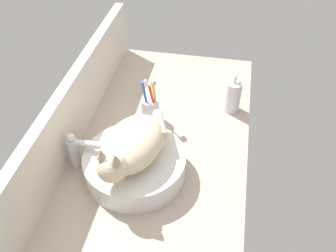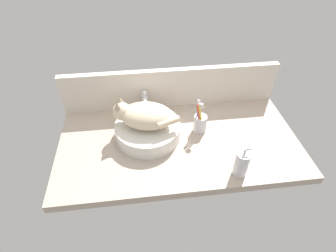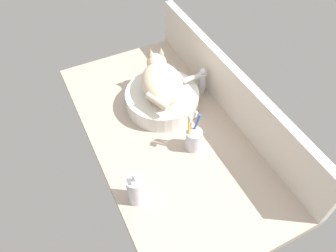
{
  "view_description": "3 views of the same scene",
  "coord_description": "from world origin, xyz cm",
  "px_view_note": "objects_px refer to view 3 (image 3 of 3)",
  "views": [
    {
      "loc": [
        -90.94,
        -20.59,
        92.36
      ],
      "look_at": [
        0.48,
        -3.36,
        7.92
      ],
      "focal_mm": 40.0,
      "sensor_mm": 36.0,
      "label": 1
    },
    {
      "loc": [
        -16.62,
        -90.96,
        92.31
      ],
      "look_at": [
        -5.4,
        0.14,
        9.44
      ],
      "focal_mm": 28.0,
      "sensor_mm": 36.0,
      "label": 2
    },
    {
      "loc": [
        78.27,
        -38.94,
        105.46
      ],
      "look_at": [
        3.68,
        -2.03,
        8.41
      ],
      "focal_mm": 35.0,
      "sensor_mm": 36.0,
      "label": 3
    }
  ],
  "objects_px": {
    "cat": "(161,81)",
    "toothbrush_cup": "(193,139)",
    "soap_dispenser": "(136,190)",
    "sink_basin": "(162,99)",
    "faucet": "(200,80)"
  },
  "relations": [
    {
      "from": "sink_basin",
      "to": "faucet",
      "type": "distance_m",
      "value": 0.19
    },
    {
      "from": "toothbrush_cup",
      "to": "cat",
      "type": "bearing_deg",
      "value": -178.8
    },
    {
      "from": "faucet",
      "to": "toothbrush_cup",
      "type": "distance_m",
      "value": 0.32
    },
    {
      "from": "cat",
      "to": "toothbrush_cup",
      "type": "distance_m",
      "value": 0.29
    },
    {
      "from": "soap_dispenser",
      "to": "toothbrush_cup",
      "type": "height_order",
      "value": "toothbrush_cup"
    },
    {
      "from": "sink_basin",
      "to": "toothbrush_cup",
      "type": "bearing_deg",
      "value": 1.81
    },
    {
      "from": "cat",
      "to": "toothbrush_cup",
      "type": "relative_size",
      "value": 1.66
    },
    {
      "from": "cat",
      "to": "soap_dispenser",
      "type": "height_order",
      "value": "cat"
    },
    {
      "from": "soap_dispenser",
      "to": "toothbrush_cup",
      "type": "bearing_deg",
      "value": 111.58
    },
    {
      "from": "sink_basin",
      "to": "cat",
      "type": "relative_size",
      "value": 1.04
    },
    {
      "from": "sink_basin",
      "to": "soap_dispenser",
      "type": "height_order",
      "value": "soap_dispenser"
    },
    {
      "from": "faucet",
      "to": "soap_dispenser",
      "type": "distance_m",
      "value": 0.61
    },
    {
      "from": "sink_basin",
      "to": "soap_dispenser",
      "type": "bearing_deg",
      "value": -36.69
    },
    {
      "from": "cat",
      "to": "faucet",
      "type": "xyz_separation_m",
      "value": [
        0.01,
        0.19,
        -0.06
      ]
    },
    {
      "from": "soap_dispenser",
      "to": "toothbrush_cup",
      "type": "relative_size",
      "value": 0.85
    }
  ]
}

